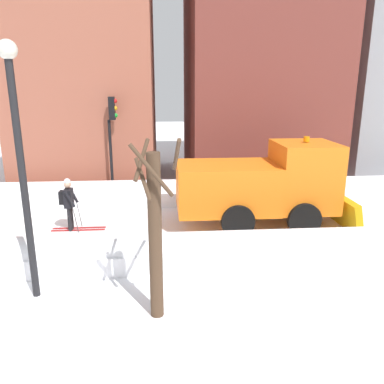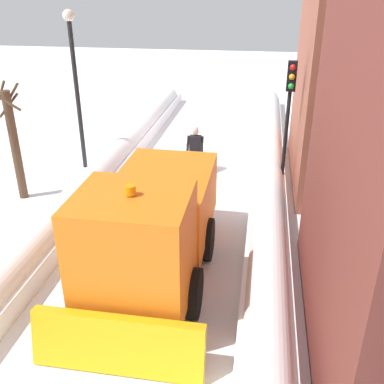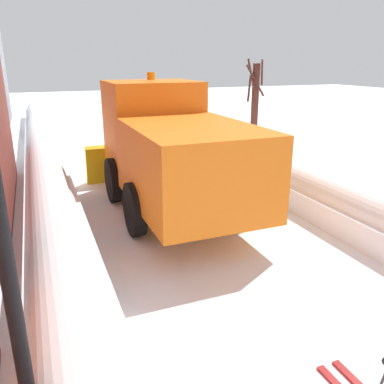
{
  "view_description": "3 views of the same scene",
  "coord_description": "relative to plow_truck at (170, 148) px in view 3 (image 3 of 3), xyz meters",
  "views": [
    {
      "loc": [
        12.49,
        5.92,
        4.8
      ],
      "look_at": [
        0.53,
        6.84,
        1.45
      ],
      "focal_mm": 36.06,
      "sensor_mm": 36.0,
      "label": 1
    },
    {
      "loc": [
        -2.51,
        17.83,
        6.47
      ],
      "look_at": [
        -0.65,
        6.44,
        0.95
      ],
      "focal_mm": 41.13,
      "sensor_mm": 36.0,
      "label": 2
    },
    {
      "loc": [
        -3.02,
        1.03,
        3.37
      ],
      "look_at": [
        -0.54,
        7.24,
        1.14
      ],
      "focal_mm": 36.81,
      "sensor_mm": 36.0,
      "label": 3
    }
  ],
  "objects": [
    {
      "name": "ground_plane",
      "position": [
        0.21,
        0.59,
        -1.48
      ],
      "size": [
        80.0,
        80.0,
        0.0
      ],
      "primitive_type": "plane",
      "color": "white"
    },
    {
      "name": "snowbank_left",
      "position": [
        -2.66,
        0.59,
        -1.02
      ],
      "size": [
        1.1,
        36.0,
        1.04
      ],
      "color": "white",
      "rests_on": "ground"
    },
    {
      "name": "snowbank_right",
      "position": [
        3.09,
        0.59,
        -1.06
      ],
      "size": [
        1.1,
        36.0,
        0.98
      ],
      "color": "white",
      "rests_on": "ground"
    },
    {
      "name": "plow_truck",
      "position": [
        0.0,
        0.0,
        0.0
      ],
      "size": [
        3.2,
        5.98,
        3.12
      ],
      "color": "orange",
      "rests_on": "ground"
    },
    {
      "name": "bare_tree_mid",
      "position": [
        5.26,
        5.22,
        0.28
      ],
      "size": [
        0.84,
        0.92,
        3.46
      ],
      "color": "#4F2821",
      "rests_on": "ground"
    }
  ]
}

